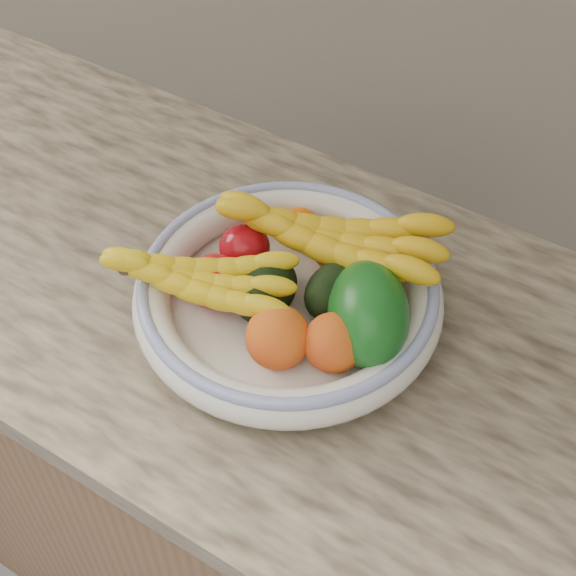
{
  "coord_description": "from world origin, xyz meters",
  "views": [
    {
      "loc": [
        0.35,
        1.1,
        1.7
      ],
      "look_at": [
        0.0,
        1.66,
        0.96
      ],
      "focal_mm": 50.0,
      "sensor_mm": 36.0,
      "label": 1
    }
  ],
  "objects_px": {
    "banana_bunch_back": "(329,242)",
    "banana_bunch_front": "(199,283)",
    "green_mango": "(368,313)",
    "fruit_bowl": "(288,294)"
  },
  "relations": [
    {
      "from": "green_mango",
      "to": "banana_bunch_front",
      "type": "bearing_deg",
      "value": 166.19
    },
    {
      "from": "banana_bunch_front",
      "to": "fruit_bowl",
      "type": "bearing_deg",
      "value": 13.43
    },
    {
      "from": "fruit_bowl",
      "to": "banana_bunch_back",
      "type": "xyz_separation_m",
      "value": [
        0.02,
        0.07,
        0.04
      ]
    },
    {
      "from": "fruit_bowl",
      "to": "banana_bunch_front",
      "type": "distance_m",
      "value": 0.11
    },
    {
      "from": "green_mango",
      "to": "fruit_bowl",
      "type": "bearing_deg",
      "value": 148.44
    },
    {
      "from": "fruit_bowl",
      "to": "green_mango",
      "type": "distance_m",
      "value": 0.11
    },
    {
      "from": "banana_bunch_front",
      "to": "green_mango",
      "type": "bearing_deg",
      "value": -4.47
    },
    {
      "from": "banana_bunch_front",
      "to": "banana_bunch_back",
      "type": "bearing_deg",
      "value": 29.54
    },
    {
      "from": "banana_bunch_back",
      "to": "banana_bunch_front",
      "type": "height_order",
      "value": "banana_bunch_back"
    },
    {
      "from": "green_mango",
      "to": "banana_bunch_back",
      "type": "xyz_separation_m",
      "value": [
        -0.09,
        0.07,
        0.01
      ]
    }
  ]
}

